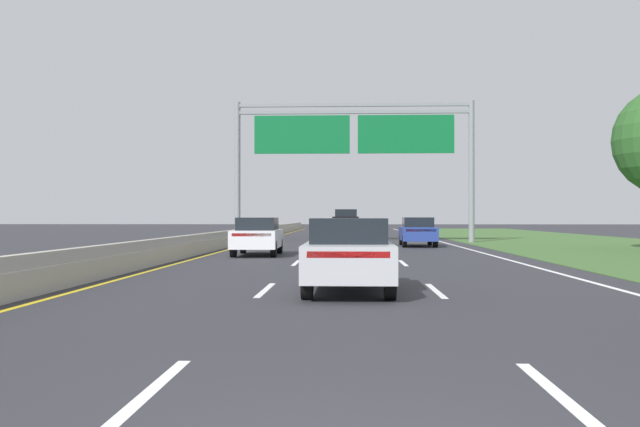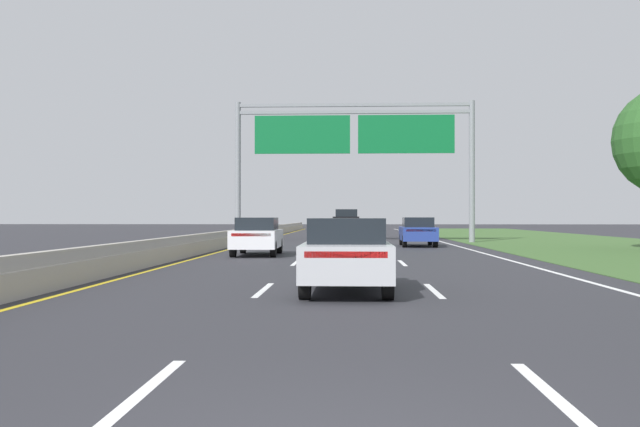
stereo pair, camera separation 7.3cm
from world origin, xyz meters
TOP-DOWN VIEW (x-y plane):
  - ground_plane at (0.00, 35.00)m, footprint 220.00×220.00m
  - lane_striping at (0.00, 34.54)m, footprint 11.96×106.00m
  - grass_verge_right at (13.95, 35.00)m, footprint 14.00×110.00m
  - median_barrier_concrete at (-6.60, 35.00)m, footprint 0.60×110.00m
  - overhead_sign_gantry at (0.30, 39.04)m, footprint 15.06×0.42m
  - pickup_truck_black at (-0.23, 50.51)m, footprint 2.05×5.42m
  - car_silver_centre_lane_sedan at (-0.03, 10.28)m, footprint 1.83×4.41m
  - car_white_left_lane_sedan at (-3.81, 24.20)m, footprint 1.91×4.44m
  - car_blue_right_lane_sedan at (3.72, 33.34)m, footprint 1.91×4.44m

SIDE VIEW (x-z plane):
  - ground_plane at x=0.00m, z-range 0.00..0.00m
  - lane_striping at x=0.00m, z-range 0.00..0.01m
  - grass_verge_right at x=13.95m, z-range 0.00..0.02m
  - median_barrier_concrete at x=-6.60m, z-range -0.07..0.78m
  - car_silver_centre_lane_sedan at x=-0.03m, z-range 0.03..1.60m
  - car_white_left_lane_sedan at x=-3.81m, z-range 0.03..1.60m
  - car_blue_right_lane_sedan at x=3.72m, z-range 0.03..1.60m
  - pickup_truck_black at x=-0.23m, z-range -0.03..2.17m
  - overhead_sign_gantry at x=0.30m, z-range 1.91..10.77m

